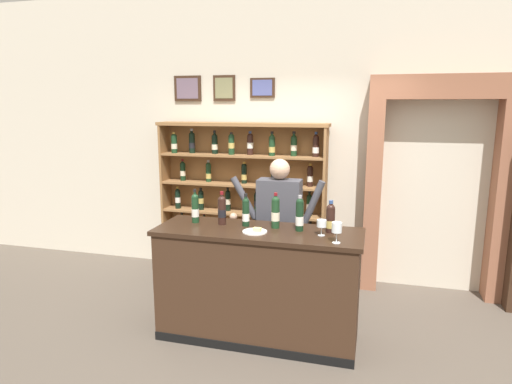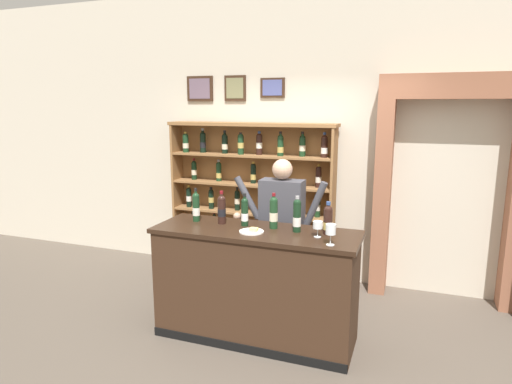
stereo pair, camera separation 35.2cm
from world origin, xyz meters
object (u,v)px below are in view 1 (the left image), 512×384
Objects in this scene: tasting_bottle_chianti at (222,209)px; tasting_bottle_riserva at (246,212)px; tasting_bottle_bianco at (331,218)px; shopkeeper at (279,218)px; tasting_bottle_rosso at (195,208)px; wine_shelf at (242,195)px; wine_glass_center at (322,224)px; wine_glass_spare at (337,228)px; tasting_bottle_prosecco at (300,215)px; tasting_counter at (258,284)px; tasting_bottle_grappa at (276,212)px; cheese_plate at (255,231)px.

tasting_bottle_chianti is 1.03× the size of tasting_bottle_riserva.
tasting_bottle_riserva is at bearing 179.61° from tasting_bottle_bianco.
tasting_bottle_chianti is at bearing 179.82° from tasting_bottle_bianco.
shopkeeper is 0.89m from tasting_bottle_rosso.
shopkeeper is at bearing 138.38° from tasting_bottle_bianco.
wine_shelf reaches higher than tasting_bottle_bianco.
wine_glass_center is (0.71, -0.12, -0.03)m from tasting_bottle_riserva.
wine_glass_spare is at bearing -74.93° from tasting_bottle_bianco.
tasting_bottle_chianti is 0.74m from tasting_bottle_prosecco.
tasting_counter is 0.98m from wine_glass_spare.
wine_glass_center is (0.95, -0.12, -0.04)m from tasting_bottle_chianti.
tasting_bottle_grappa is at bearing 171.17° from tasting_bottle_prosecco.
tasting_bottle_rosso is 1.22m from wine_glass_center.
tasting_bottle_prosecco is 1.86× the size of wine_glass_spare.
shopkeeper reaches higher than tasting_bottle_bianco.
cheese_plate is at bearing -174.28° from wine_glass_center.
tasting_bottle_prosecco is at bearing 10.58° from tasting_counter.
wine_glass_center is 0.80× the size of wine_glass_spare.
tasting_bottle_riserva reaches higher than tasting_bottle_bianco.
tasting_bottle_riserva is (-0.14, 0.10, 0.66)m from tasting_counter.
shopkeeper is 0.78m from tasting_bottle_bianco.
wine_glass_spare is (0.14, -0.18, 0.02)m from wine_glass_center.
tasting_bottle_chianti reaches higher than cheese_plate.
wine_glass_center is (-0.06, -0.12, -0.03)m from tasting_bottle_bianco.
tasting_bottle_riserva is at bearing 146.12° from tasting_counter.
tasting_bottle_chianti reaches higher than tasting_bottle_riserva.
wine_shelf is at bearing 111.92° from tasting_counter.
wine_glass_center is (0.21, -0.10, -0.05)m from tasting_bottle_prosecco.
tasting_bottle_riserva is at bearing 160.55° from wine_glass_spare.
tasting_bottle_rosso reaches higher than tasting_bottle_bianco.
tasting_bottle_bianco is (0.78, -0.01, -0.00)m from tasting_bottle_riserva.
shopkeeper is 5.00× the size of tasting_bottle_prosecco.
wine_shelf reaches higher than tasting_bottle_chianti.
shopkeeper is 5.62× the size of tasting_bottle_bianco.
tasting_counter is 6.10× the size of tasting_bottle_riserva.
tasting_bottle_grappa reaches higher than tasting_bottle_prosecco.
wine_shelf reaches higher than wine_glass_center.
tasting_counter is at bearing 163.85° from wine_glass_spare.
tasting_counter is 5.94× the size of tasting_bottle_chianti.
tasting_bottle_chianti is 0.95m from wine_glass_center.
wine_glass_spare reaches higher than tasting_counter.
wine_shelf is at bearing 110.72° from cheese_plate.
shopkeeper is 0.69m from tasting_bottle_chianti.
tasting_bottle_grappa is (0.28, 0.01, 0.02)m from tasting_bottle_riserva.
tasting_bottle_riserva is 0.94× the size of tasting_bottle_grappa.
tasting_bottle_prosecco is 0.42m from cheese_plate.
tasting_bottle_prosecco is at bearing 141.89° from wine_glass_spare.
tasting_bottle_prosecco reaches higher than tasting_counter.
tasting_counter is 0.77m from tasting_bottle_chianti.
tasting_counter is at bearing 177.21° from wine_glass_center.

